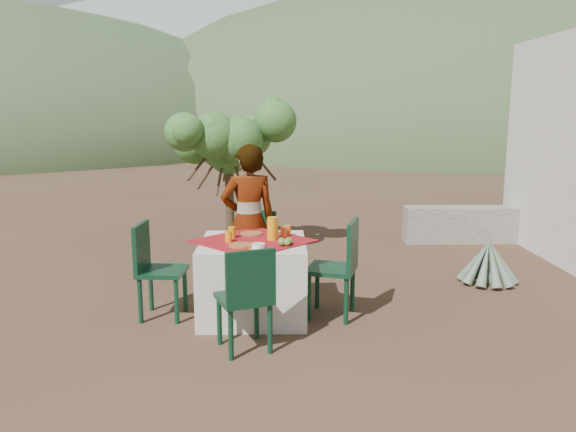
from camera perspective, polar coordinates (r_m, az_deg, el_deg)
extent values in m
plane|color=#3D271B|center=(5.42, -4.85, -11.08)|extent=(160.00, 160.00, 0.00)
cube|color=beige|center=(5.57, -3.55, -6.36)|extent=(1.02, 1.02, 0.75)
cube|color=maroon|center=(5.47, -3.59, -2.54)|extent=(1.30, 1.30, 0.01)
cylinder|color=black|center=(6.49, -5.25, -5.41)|extent=(0.04, 0.04, 0.42)
cylinder|color=black|center=(6.37, -2.65, -5.70)|extent=(0.04, 0.04, 0.42)
cylinder|color=black|center=(6.77, -4.09, -4.72)|extent=(0.04, 0.04, 0.42)
cylinder|color=black|center=(6.65, -1.58, -4.98)|extent=(0.04, 0.04, 0.42)
cube|color=black|center=(6.51, -3.41, -3.41)|extent=(0.51, 0.51, 0.04)
cube|color=black|center=(6.62, -2.82, -1.18)|extent=(0.38, 0.18, 0.41)
cylinder|color=black|center=(5.06, -3.23, -9.94)|extent=(0.04, 0.04, 0.45)
cylinder|color=black|center=(4.97, -6.99, -10.41)|extent=(0.04, 0.04, 0.45)
cylinder|color=black|center=(4.76, -1.84, -11.28)|extent=(0.04, 0.04, 0.45)
cylinder|color=black|center=(4.66, -5.83, -11.83)|extent=(0.04, 0.04, 0.45)
cube|color=black|center=(4.78, -4.51, -8.34)|extent=(0.55, 0.55, 0.04)
cube|color=black|center=(4.54, -3.80, -6.20)|extent=(0.40, 0.19, 0.44)
cylinder|color=black|center=(5.49, -11.25, -8.40)|extent=(0.05, 0.05, 0.46)
cylinder|color=black|center=(5.81, -10.41, -7.29)|extent=(0.05, 0.05, 0.46)
cylinder|color=black|center=(5.58, -14.78, -8.23)|extent=(0.05, 0.05, 0.46)
cylinder|color=black|center=(5.90, -13.75, -7.14)|extent=(0.05, 0.05, 0.46)
cube|color=black|center=(5.62, -12.65, -5.51)|extent=(0.46, 0.46, 0.04)
cube|color=black|center=(5.61, -14.68, -3.01)|extent=(0.07, 0.43, 0.45)
cylinder|color=black|center=(5.79, 2.99, -7.08)|extent=(0.05, 0.05, 0.48)
cylinder|color=black|center=(5.46, 2.14, -8.21)|extent=(0.05, 0.05, 0.48)
cylinder|color=black|center=(5.73, 6.57, -7.34)|extent=(0.05, 0.05, 0.48)
cylinder|color=black|center=(5.39, 5.94, -8.51)|extent=(0.05, 0.05, 0.48)
cube|color=black|center=(5.52, 4.44, -5.40)|extent=(0.56, 0.56, 0.04)
cube|color=black|center=(5.42, 6.59, -2.93)|extent=(0.17, 0.44, 0.47)
imported|color=#8C6651|center=(6.09, -4.04, -0.49)|extent=(0.69, 0.54, 1.66)
cylinder|color=#493824|center=(7.91, -5.93, 1.20)|extent=(0.12, 0.12, 1.42)
sphere|color=#245C22|center=(7.83, -6.03, 6.33)|extent=(0.61, 0.61, 0.61)
sphere|color=#245C22|center=(7.79, -1.93, 7.49)|extent=(0.57, 0.57, 0.57)
sphere|color=#245C22|center=(7.98, -9.64, 7.06)|extent=(0.53, 0.53, 0.53)
sphere|color=#245C22|center=(8.36, -5.02, 8.02)|extent=(0.55, 0.55, 0.55)
sphere|color=#245C22|center=(7.31, -5.99, 6.43)|extent=(0.49, 0.49, 0.49)
sphere|color=#5D735E|center=(7.06, 19.57, -6.08)|extent=(0.22, 0.22, 0.22)
cone|color=#5D735E|center=(6.99, 19.72, -3.78)|extent=(0.12, 0.12, 0.65)
cone|color=#5D735E|center=(7.02, 20.88, -4.43)|extent=(0.40, 0.21, 0.56)
cone|color=#5D735E|center=(7.10, 20.60, -4.24)|extent=(0.39, 0.22, 0.56)
cone|color=#5D735E|center=(7.14, 19.98, -4.11)|extent=(0.29, 0.36, 0.57)
cone|color=#5D735E|center=(7.14, 19.25, -4.07)|extent=(0.13, 0.40, 0.55)
cone|color=#5D735E|center=(7.08, 18.68, -4.15)|extent=(0.30, 0.35, 0.57)
cone|color=#5D735E|center=(7.00, 18.48, -4.32)|extent=(0.40, 0.21, 0.56)
cone|color=#5D735E|center=(6.91, 18.74, -4.51)|extent=(0.39, 0.22, 0.56)
cone|color=#5D735E|center=(6.87, 19.37, -4.65)|extent=(0.29, 0.36, 0.57)
cone|color=#5D735E|center=(6.87, 20.13, -4.68)|extent=(0.13, 0.40, 0.55)
cone|color=#5D735E|center=(6.93, 20.71, -4.60)|extent=(0.30, 0.35, 0.57)
cube|color=gray|center=(9.18, 19.72, -0.81)|extent=(2.60, 0.35, 0.55)
ellipsoid|color=#334C2B|center=(42.68, 15.07, 7.64)|extent=(48.00, 48.00, 20.00)
ellipsoid|color=slate|center=(57.22, -5.32, 8.64)|extent=(60.00, 60.00, 24.00)
cylinder|color=brown|center=(5.74, -3.72, -1.80)|extent=(0.23, 0.23, 0.01)
cylinder|color=brown|center=(5.25, -4.78, -2.98)|extent=(0.24, 0.24, 0.01)
cylinder|color=orange|center=(5.58, -5.72, -1.66)|extent=(0.07, 0.07, 0.11)
cylinder|color=orange|center=(5.41, -6.07, -2.10)|extent=(0.06, 0.06, 0.10)
cylinder|color=orange|center=(5.47, -1.61, -1.27)|extent=(0.10, 0.10, 0.22)
cylinder|color=brown|center=(5.11, -3.02, -3.37)|extent=(0.18, 0.18, 0.01)
cylinder|color=white|center=(5.10, -3.03, -3.06)|extent=(0.12, 0.12, 0.04)
cylinder|color=orange|center=(5.60, -0.43, -1.60)|extent=(0.07, 0.07, 0.11)
cylinder|color=orange|center=(5.68, -0.02, -1.44)|extent=(0.06, 0.06, 0.10)
cube|color=white|center=(5.52, -1.37, -1.85)|extent=(0.08, 0.06, 0.09)
sphere|color=#5B7F2E|center=(5.27, -0.66, -2.57)|extent=(0.07, 0.07, 0.07)
sphere|color=#5B7F2E|center=(5.28, 0.10, -2.54)|extent=(0.07, 0.07, 0.07)
sphere|color=#5B7F2E|center=(5.23, -0.11, -2.70)|extent=(0.07, 0.07, 0.07)
sphere|color=#5B7F2E|center=(5.23, -0.66, -2.70)|extent=(0.07, 0.07, 0.07)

